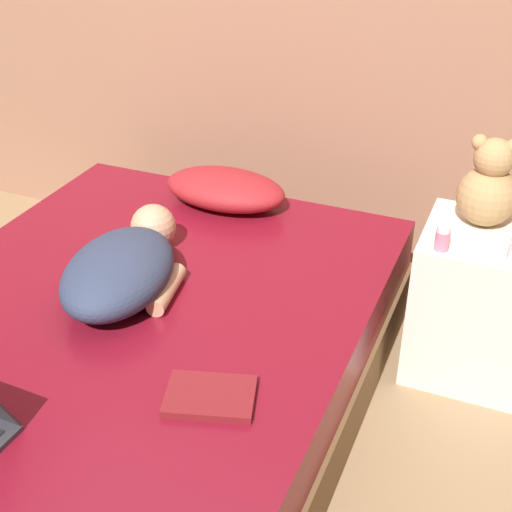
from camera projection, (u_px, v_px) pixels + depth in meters
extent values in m
plane|color=#937551|center=(127.00, 422.00, 2.43)|extent=(12.00, 12.00, 0.00)
cube|color=brown|center=(124.00, 397.00, 2.37)|extent=(1.49, 2.06, 0.23)
cube|color=maroon|center=(118.00, 347.00, 2.26)|extent=(1.46, 2.02, 0.20)
cube|color=silver|center=(488.00, 305.00, 2.54)|extent=(0.51, 0.42, 0.56)
ellipsoid|color=maroon|center=(225.00, 189.00, 2.85)|extent=(0.50, 0.29, 0.14)
ellipsoid|color=#2D3851|center=(119.00, 272.00, 2.29)|extent=(0.42, 0.57, 0.18)
sphere|color=tan|center=(153.00, 227.00, 2.56)|extent=(0.16, 0.16, 0.16)
cylinder|color=tan|center=(167.00, 289.00, 2.31)|extent=(0.10, 0.24, 0.06)
sphere|color=tan|center=(487.00, 196.00, 2.42)|extent=(0.21, 0.21, 0.21)
sphere|color=tan|center=(494.00, 158.00, 2.35)|extent=(0.13, 0.13, 0.13)
sphere|color=tan|center=(480.00, 142.00, 2.34)|extent=(0.05, 0.05, 0.05)
cylinder|color=pink|center=(442.00, 240.00, 2.31)|extent=(0.05, 0.05, 0.07)
cylinder|color=white|center=(444.00, 229.00, 2.28)|extent=(0.04, 0.04, 0.02)
cube|color=maroon|center=(210.00, 396.00, 1.90)|extent=(0.28, 0.23, 0.02)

